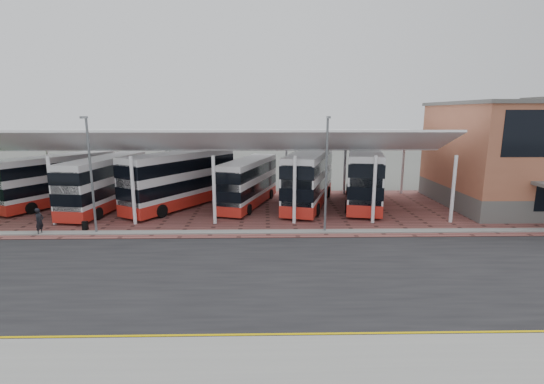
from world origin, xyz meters
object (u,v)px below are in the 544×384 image
(bus_2, at_px, (181,180))
(bus_4, at_px, (309,179))
(bus_0, at_px, (58,180))
(pedestrian, at_px, (39,221))
(bus_1, at_px, (105,184))
(bus_5, at_px, (363,177))
(bus_3, at_px, (248,183))

(bus_2, relative_size, bus_4, 0.95)
(bus_0, xyz_separation_m, pedestrian, (3.28, -9.20, -1.29))
(bus_2, xyz_separation_m, bus_4, (11.36, 0.28, -0.02))
(bus_1, xyz_separation_m, bus_4, (17.74, 1.07, 0.16))
(bus_2, distance_m, bus_5, 16.38)
(bus_0, distance_m, pedestrian, 9.85)
(bus_3, bearing_deg, bus_1, -158.07)
(bus_3, xyz_separation_m, bus_4, (5.45, 0.05, 0.33))
(bus_1, bearing_deg, bus_5, 12.26)
(bus_2, xyz_separation_m, bus_3, (5.91, 0.23, -0.35))
(bus_3, bearing_deg, bus_4, 17.74)
(bus_4, bearing_deg, pedestrian, -140.67)
(bus_2, bearing_deg, bus_0, -153.41)
(bus_0, relative_size, pedestrian, 5.80)
(bus_2, height_order, pedestrian, bus_2)
(bus_4, distance_m, bus_5, 5.02)
(bus_2, relative_size, bus_3, 1.11)
(bus_4, relative_size, bus_5, 0.97)
(bus_0, height_order, pedestrian, bus_0)
(bus_0, xyz_separation_m, bus_5, (27.77, -0.41, 0.24))
(bus_4, height_order, bus_5, bus_5)
(bus_0, distance_m, bus_2, 11.46)
(bus_2, distance_m, bus_4, 11.37)
(bus_4, bearing_deg, bus_1, -160.47)
(bus_1, distance_m, pedestrian, 7.62)
(bus_1, height_order, pedestrian, bus_1)
(bus_0, relative_size, bus_5, 0.87)
(bus_3, bearing_deg, bus_2, -160.57)
(bus_0, relative_size, bus_2, 0.94)
(bus_2, relative_size, bus_5, 0.93)
(bus_1, relative_size, bus_5, 0.90)
(bus_0, bearing_deg, pedestrian, -41.92)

